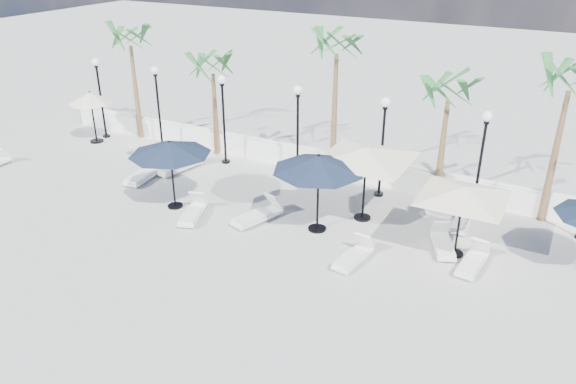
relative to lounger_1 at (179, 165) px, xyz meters
The scene contains 29 objects.
ground 6.77m from the lounger_1, 45.77° to the right, with size 100.00×100.00×0.00m, color #AEAFA9.
balustrade 5.42m from the lounger_1, 29.37° to the left, with size 26.00×0.30×1.01m.
lamppost_0 6.41m from the lounger_1, 164.04° to the left, with size 0.36×0.36×3.84m.
lamppost_1 3.59m from the lounger_1, 144.08° to the left, with size 0.36×0.36×3.84m.
lamppost_2 3.02m from the lounger_1, 53.67° to the left, with size 0.36×0.36×3.84m.
lamppost_3 5.47m from the lounger_1, 19.33° to the left, with size 0.36×0.36×3.84m.
lamppost_4 8.67m from the lounger_1, 11.38° to the left, with size 0.36×0.36×3.84m.
lamppost_5 12.04m from the lounger_1, ahead, with size 0.36×0.36×3.84m.
palm_0 6.52m from the lounger_1, 150.19° to the left, with size 2.60×2.60×5.50m.
palm_1 4.27m from the lounger_1, 84.96° to the left, with size 2.60×2.60×4.70m.
palm_2 8.03m from the lounger_1, 22.53° to the left, with size 2.60×2.60×6.10m.
palm_3 11.13m from the lounger_1, 13.51° to the left, with size 2.60×2.60×4.90m.
palm_4 14.82m from the lounger_1, 10.00° to the left, with size 2.60×2.60×5.70m.
lounger_1 is the anchor object (origin of this frame).
lounger_2 1.59m from the lounger_1, 115.67° to the right, with size 0.88×2.06×0.75m.
lounger_3 4.44m from the lounger_1, 46.11° to the right, with size 1.14×1.88×0.67m.
lounger_4 5.70m from the lounger_1, 24.04° to the right, with size 1.21×2.07×0.74m.
lounger_5 9.70m from the lounger_1, 19.42° to the right, with size 0.79×1.79×0.65m.
lounger_6 12.56m from the lounger_1, ahead, with size 0.72×1.78×0.65m.
lounger_7 11.44m from the lounger_1, ahead, with size 1.18×1.83×0.65m.
lounger_8 11.58m from the lounger_1, ahead, with size 0.64×1.68×0.62m.
side_table_0 2.88m from the lounger_1, behind, with size 0.48×0.48×0.47m.
side_table_1 4.54m from the lounger_1, 17.37° to the left, with size 0.46×0.46×0.45m.
side_table_2 10.26m from the lounger_1, ahead, with size 0.59×0.59×0.57m.
parasol_navy_left 3.95m from the lounger_1, 54.83° to the right, with size 2.92×2.92×2.58m.
parasol_navy_mid 7.83m from the lounger_1, 14.56° to the right, with size 3.07×3.07×2.75m.
parasol_cream_sq_a 8.70m from the lounger_1, ahead, with size 5.83×5.83×2.86m.
parasol_cream_sq_b 12.03m from the lounger_1, ahead, with size 4.99×4.99×2.50m.
parasol_cream_small 6.06m from the lounger_1, behind, with size 2.02×2.02×2.48m.
Camera 1 is at (9.55, -12.21, 9.27)m, focal length 35.00 mm.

